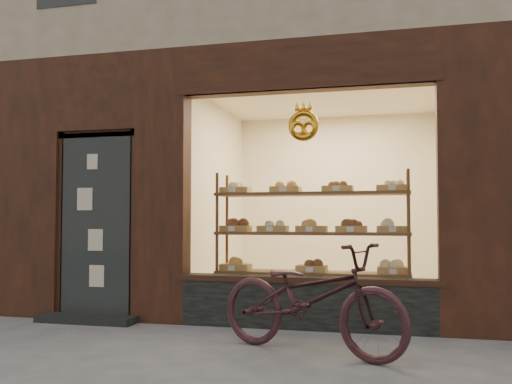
# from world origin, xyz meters

# --- Properties ---
(ground) EXTENTS (90.00, 90.00, 0.00)m
(ground) POSITION_xyz_m (0.00, 0.00, 0.00)
(ground) COLOR #535358
(display_shelf) EXTENTS (2.20, 0.45, 1.70)m
(display_shelf) POSITION_xyz_m (0.45, 2.55, 0.87)
(display_shelf) COLOR #553119
(display_shelf) RESTS_ON ground
(bicycle) EXTENTS (1.93, 1.28, 0.96)m
(bicycle) POSITION_xyz_m (0.67, 1.02, 0.48)
(bicycle) COLOR #371A1F
(bicycle) RESTS_ON ground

